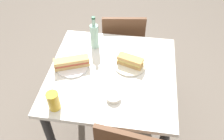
{
  "coord_description": "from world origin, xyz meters",
  "views": [
    {
      "loc": [
        0.18,
        -1.22,
        2.0
      ],
      "look_at": [
        0.0,
        0.0,
        0.77
      ],
      "focal_mm": 39.07,
      "sensor_mm": 36.0,
      "label": 1
    }
  ],
  "objects_px": {
    "chair_far": "(123,44)",
    "knife_near": "(131,59)",
    "dining_table": "(112,84)",
    "baguette_sandwich_far": "(72,62)",
    "beer_glass": "(53,101)",
    "knife_far": "(70,61)",
    "olive_bowl": "(113,97)",
    "plate_near": "(130,65)",
    "water_bottle": "(94,36)",
    "plate_far": "(72,66)",
    "baguette_sandwich_near": "(130,61)"
  },
  "relations": [
    {
      "from": "baguette_sandwich_far",
      "to": "knife_near",
      "type": "bearing_deg",
      "value": 16.94
    },
    {
      "from": "baguette_sandwich_near",
      "to": "knife_far",
      "type": "distance_m",
      "value": 0.45
    },
    {
      "from": "knife_near",
      "to": "water_bottle",
      "type": "distance_m",
      "value": 0.34
    },
    {
      "from": "dining_table",
      "to": "chair_far",
      "type": "relative_size",
      "value": 1.06
    },
    {
      "from": "baguette_sandwich_far",
      "to": "water_bottle",
      "type": "height_order",
      "value": "water_bottle"
    },
    {
      "from": "plate_far",
      "to": "olive_bowl",
      "type": "distance_m",
      "value": 0.42
    },
    {
      "from": "chair_far",
      "to": "beer_glass",
      "type": "xyz_separation_m",
      "value": [
        -0.32,
        -1.0,
        0.32
      ]
    },
    {
      "from": "knife_far",
      "to": "beer_glass",
      "type": "bearing_deg",
      "value": -87.86
    },
    {
      "from": "chair_far",
      "to": "baguette_sandwich_far",
      "type": "height_order",
      "value": "chair_far"
    },
    {
      "from": "baguette_sandwich_near",
      "to": "plate_far",
      "type": "xyz_separation_m",
      "value": [
        -0.42,
        -0.08,
        -0.04
      ]
    },
    {
      "from": "chair_far",
      "to": "knife_near",
      "type": "height_order",
      "value": "chair_far"
    },
    {
      "from": "olive_bowl",
      "to": "chair_far",
      "type": "bearing_deg",
      "value": 92.14
    },
    {
      "from": "knife_near",
      "to": "beer_glass",
      "type": "xyz_separation_m",
      "value": [
        -0.43,
        -0.49,
        0.05
      ]
    },
    {
      "from": "olive_bowl",
      "to": "plate_near",
      "type": "bearing_deg",
      "value": 76.68
    },
    {
      "from": "baguette_sandwich_near",
      "to": "plate_far",
      "type": "distance_m",
      "value": 0.42
    },
    {
      "from": "baguette_sandwich_far",
      "to": "beer_glass",
      "type": "xyz_separation_m",
      "value": [
        -0.01,
        -0.37,
        0.02
      ]
    },
    {
      "from": "plate_far",
      "to": "water_bottle",
      "type": "height_order",
      "value": "water_bottle"
    },
    {
      "from": "plate_far",
      "to": "beer_glass",
      "type": "bearing_deg",
      "value": -92.23
    },
    {
      "from": "olive_bowl",
      "to": "baguette_sandwich_near",
      "type": "bearing_deg",
      "value": 76.68
    },
    {
      "from": "knife_near",
      "to": "baguette_sandwich_far",
      "type": "xyz_separation_m",
      "value": [
        -0.42,
        -0.13,
        0.03
      ]
    },
    {
      "from": "water_bottle",
      "to": "beer_glass",
      "type": "height_order",
      "value": "water_bottle"
    },
    {
      "from": "dining_table",
      "to": "olive_bowl",
      "type": "distance_m",
      "value": 0.28
    },
    {
      "from": "plate_near",
      "to": "water_bottle",
      "type": "bearing_deg",
      "value": 148.39
    },
    {
      "from": "dining_table",
      "to": "baguette_sandwich_far",
      "type": "bearing_deg",
      "value": 178.8
    },
    {
      "from": "beer_glass",
      "to": "olive_bowl",
      "type": "height_order",
      "value": "beer_glass"
    },
    {
      "from": "baguette_sandwich_near",
      "to": "beer_glass",
      "type": "bearing_deg",
      "value": -134.17
    },
    {
      "from": "dining_table",
      "to": "olive_bowl",
      "type": "relative_size",
      "value": 9.59
    },
    {
      "from": "chair_far",
      "to": "plate_far",
      "type": "xyz_separation_m",
      "value": [
        -0.31,
        -0.64,
        0.27
      ]
    },
    {
      "from": "knife_near",
      "to": "baguette_sandwich_far",
      "type": "distance_m",
      "value": 0.44
    },
    {
      "from": "chair_far",
      "to": "knife_near",
      "type": "distance_m",
      "value": 0.59
    },
    {
      "from": "chair_far",
      "to": "knife_near",
      "type": "bearing_deg",
      "value": -77.37
    },
    {
      "from": "dining_table",
      "to": "plate_far",
      "type": "distance_m",
      "value": 0.32
    },
    {
      "from": "chair_far",
      "to": "plate_far",
      "type": "relative_size",
      "value": 3.7
    },
    {
      "from": "plate_far",
      "to": "dining_table",
      "type": "bearing_deg",
      "value": -1.2
    },
    {
      "from": "baguette_sandwich_far",
      "to": "beer_glass",
      "type": "bearing_deg",
      "value": -92.23
    },
    {
      "from": "plate_near",
      "to": "baguette_sandwich_far",
      "type": "height_order",
      "value": "baguette_sandwich_far"
    },
    {
      "from": "knife_near",
      "to": "knife_far",
      "type": "distance_m",
      "value": 0.46
    },
    {
      "from": "baguette_sandwich_near",
      "to": "water_bottle",
      "type": "xyz_separation_m",
      "value": [
        -0.3,
        0.18,
        0.06
      ]
    },
    {
      "from": "knife_far",
      "to": "olive_bowl",
      "type": "xyz_separation_m",
      "value": [
        0.37,
        -0.29,
        -0.0
      ]
    },
    {
      "from": "dining_table",
      "to": "chair_far",
      "type": "xyz_separation_m",
      "value": [
        0.01,
        0.64,
        -0.13
      ]
    },
    {
      "from": "chair_far",
      "to": "olive_bowl",
      "type": "relative_size",
      "value": 9.07
    },
    {
      "from": "dining_table",
      "to": "chair_far",
      "type": "bearing_deg",
      "value": 88.99
    },
    {
      "from": "baguette_sandwich_near",
      "to": "knife_near",
      "type": "xyz_separation_m",
      "value": [
        0.0,
        0.05,
        -0.03
      ]
    },
    {
      "from": "plate_far",
      "to": "baguette_sandwich_far",
      "type": "relative_size",
      "value": 0.89
    },
    {
      "from": "dining_table",
      "to": "knife_near",
      "type": "xyz_separation_m",
      "value": [
        0.13,
        0.13,
        0.15
      ]
    },
    {
      "from": "dining_table",
      "to": "water_bottle",
      "type": "bearing_deg",
      "value": 123.61
    },
    {
      "from": "baguette_sandwich_near",
      "to": "plate_near",
      "type": "bearing_deg",
      "value": 0.0
    },
    {
      "from": "baguette_sandwich_near",
      "to": "baguette_sandwich_far",
      "type": "xyz_separation_m",
      "value": [
        -0.42,
        -0.08,
        0.0
      ]
    },
    {
      "from": "beer_glass",
      "to": "olive_bowl",
      "type": "bearing_deg",
      "value": 18.67
    },
    {
      "from": "water_bottle",
      "to": "olive_bowl",
      "type": "bearing_deg",
      "value": -66.45
    }
  ]
}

